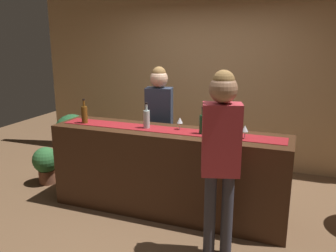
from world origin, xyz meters
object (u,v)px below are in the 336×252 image
potted_plant_tall (73,136)px  potted_plant_small (46,163)px  wine_bottle_clear (147,119)px  bartender (159,116)px  wine_bottle_green (203,124)px  wine_glass_mid_counter (180,121)px  wine_glass_near_customer (245,129)px  customer_sipping (221,145)px  wine_bottle_amber (84,114)px

potted_plant_tall → potted_plant_small: 0.81m
wine_bottle_clear → bartender: bartender is taller
wine_bottle_green → wine_glass_mid_counter: (-0.29, 0.08, -0.01)m
wine_bottle_clear → potted_plant_small: (-1.65, 0.17, -0.81)m
wine_bottle_clear → potted_plant_small: wine_bottle_clear is taller
wine_glass_near_customer → customer_sipping: customer_sipping is taller
wine_bottle_green → wine_glass_near_customer: wine_bottle_green is taller
wine_glass_near_customer → potted_plant_small: size_ratio=0.27×
wine_glass_near_customer → customer_sipping: bearing=-101.1°
wine_glass_near_customer → potted_plant_tall: (-2.87, 0.99, -0.63)m
wine_glass_near_customer → potted_plant_tall: bearing=161.0°
bartender → wine_bottle_amber: bearing=31.0°
wine_bottle_amber → wine_glass_near_customer: (1.93, 0.02, -0.01)m
bartender → potted_plant_small: (-1.56, -0.42, -0.72)m
wine_glass_near_customer → potted_plant_small: wine_glass_near_customer is taller
wine_bottle_clear → bartender: (-0.08, 0.59, -0.09)m
bartender → potted_plant_tall: size_ratio=2.00×
wine_bottle_amber → wine_bottle_green: same height
potted_plant_tall → wine_bottle_clear: bearing=-28.8°
wine_glass_near_customer → potted_plant_small: (-2.77, 0.20, -0.80)m
customer_sipping → wine_bottle_clear: bearing=131.7°
wine_glass_mid_counter → customer_sipping: (0.63, -0.70, -0.01)m
wine_bottle_amber → bartender: bartender is taller
customer_sipping → potted_plant_tall: bearing=133.8°
wine_bottle_green → wine_bottle_amber: bearing=-178.4°
customer_sipping → potted_plant_small: (-2.65, 0.80, -0.79)m
wine_bottle_clear → potted_plant_small: 1.84m
wine_bottle_clear → bartender: bearing=98.1°
wine_bottle_clear → bartender: 0.60m
wine_bottle_amber → customer_sipping: (1.81, -0.58, -0.02)m
potted_plant_tall → potted_plant_small: bearing=-82.9°
wine_bottle_clear → customer_sipping: (1.01, -0.63, -0.02)m
wine_bottle_clear → wine_bottle_green: (0.67, -0.01, 0.00)m
wine_bottle_clear → wine_glass_mid_counter: size_ratio=2.10×
wine_glass_mid_counter → bartender: bartender is taller
customer_sipping → wine_glass_near_customer: bearing=62.7°
wine_bottle_green → wine_glass_near_customer: 0.46m
bartender → potted_plant_tall: bartender is taller
wine_bottle_amber → wine_glass_near_customer: bearing=0.6°
wine_bottle_amber → wine_bottle_green: 1.47m
customer_sipping → potted_plant_small: size_ratio=3.32×
wine_glass_mid_counter → bartender: bearing=131.8°
wine_bottle_clear → wine_glass_near_customer: 1.12m
wine_glass_mid_counter → potted_plant_small: size_ratio=0.27×
wine_bottle_amber → potted_plant_small: size_ratio=0.57×
wine_bottle_amber → bartender: (0.72, 0.64, -0.09)m
wine_bottle_green → customer_sipping: (0.34, -0.62, -0.02)m
wine_bottle_amber → wine_bottle_clear: same height
wine_bottle_clear → potted_plant_small: bearing=174.1°
wine_glass_mid_counter → potted_plant_tall: (-2.12, 0.89, -0.63)m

